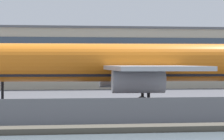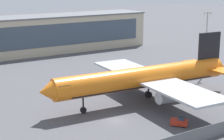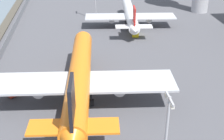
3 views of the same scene
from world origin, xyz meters
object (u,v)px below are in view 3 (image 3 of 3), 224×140
Objects in this scene: ops_van at (136,32)px; passenger_jet_white_red at (130,15)px; baggage_tug at (15,93)px; cargo_jet_orange at (79,77)px.

passenger_jet_white_red is at bearing -177.71° from ops_van.
passenger_jet_white_red reaches higher than baggage_tug.
cargo_jet_orange is 13.95× the size of baggage_tug.
baggage_tug is at bearing -44.16° from ops_van.
ops_van is at bearing 135.84° from baggage_tug.
baggage_tug is 49.77m from ops_van.
passenger_jet_white_red reaches higher than ops_van.
ops_van is (-39.09, 19.78, -4.40)m from cargo_jet_orange.
cargo_jet_orange is 52.76m from passenger_jet_white_red.
cargo_jet_orange is 16.03m from baggage_tug.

